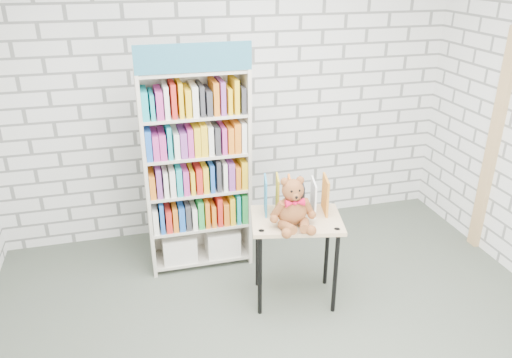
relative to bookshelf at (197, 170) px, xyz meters
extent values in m
plane|color=#464E41|center=(0.44, -1.36, -0.93)|extent=(4.50, 4.50, 0.00)
cube|color=silver|center=(0.44, 0.64, 0.47)|extent=(4.50, 0.02, 2.80)
cube|color=beige|center=(-0.44, -0.01, -0.02)|extent=(0.03, 0.35, 1.81)
cube|color=beige|center=(0.44, -0.01, -0.02)|extent=(0.03, 0.35, 1.81)
cube|color=beige|center=(0.00, 0.16, -0.02)|extent=(0.90, 0.02, 1.81)
cube|color=#296C85|center=(0.00, -0.17, 0.99)|extent=(0.90, 0.02, 0.22)
cube|color=beige|center=(0.00, -0.01, -0.87)|extent=(0.84, 0.33, 0.03)
cube|color=beige|center=(0.00, -0.01, -0.52)|extent=(0.84, 0.33, 0.03)
cube|color=beige|center=(0.00, -0.01, -0.18)|extent=(0.84, 0.33, 0.03)
cube|color=beige|center=(0.00, -0.01, 0.16)|extent=(0.84, 0.33, 0.03)
cube|color=beige|center=(0.00, -0.01, 0.50)|extent=(0.84, 0.33, 0.03)
cube|color=beige|center=(0.00, -0.01, 0.86)|extent=(0.84, 0.33, 0.03)
cube|color=silver|center=(-0.20, -0.01, -0.73)|extent=(0.30, 0.29, 0.24)
cube|color=silver|center=(0.20, -0.01, -0.73)|extent=(0.30, 0.29, 0.24)
cube|color=#19A5B2|center=(0.00, -0.02, -0.39)|extent=(0.84, 0.29, 0.24)
cube|color=white|center=(0.00, -0.02, -0.05)|extent=(0.84, 0.29, 0.24)
cube|color=purple|center=(0.00, -0.02, 0.29)|extent=(0.84, 0.29, 0.24)
cube|color=#333338|center=(0.00, -0.02, 0.63)|extent=(0.84, 0.29, 0.24)
cube|color=tan|center=(0.66, -0.76, -0.19)|extent=(0.79, 0.62, 0.03)
cylinder|color=black|center=(0.33, -0.88, -0.57)|extent=(0.03, 0.03, 0.72)
cylinder|color=black|center=(0.41, -0.51, -0.57)|extent=(0.03, 0.03, 0.72)
cylinder|color=black|center=(0.91, -1.01, -0.57)|extent=(0.03, 0.03, 0.72)
cylinder|color=black|center=(0.99, -0.64, -0.57)|extent=(0.03, 0.03, 0.72)
cylinder|color=black|center=(0.35, -0.87, -0.18)|extent=(0.05, 0.05, 0.01)
cylinder|color=black|center=(0.90, -0.99, -0.18)|extent=(0.05, 0.05, 0.01)
cube|color=teal|center=(0.45, -0.60, -0.03)|extent=(0.06, 0.21, 0.29)
cube|color=gold|center=(0.55, -0.62, -0.03)|extent=(0.06, 0.21, 0.29)
cube|color=orange|center=(0.64, -0.64, -0.03)|extent=(0.06, 0.21, 0.29)
cube|color=black|center=(0.73, -0.66, -0.03)|extent=(0.06, 0.21, 0.29)
cube|color=white|center=(0.82, -0.68, -0.03)|extent=(0.06, 0.21, 0.29)
cube|color=#B96E20|center=(0.92, -0.70, -0.03)|extent=(0.06, 0.21, 0.29)
ellipsoid|color=brown|center=(0.59, -0.83, -0.06)|extent=(0.23, 0.20, 0.23)
sphere|color=brown|center=(0.59, -0.84, 0.12)|extent=(0.16, 0.16, 0.16)
sphere|color=brown|center=(0.53, -0.82, 0.18)|extent=(0.06, 0.06, 0.06)
sphere|color=brown|center=(0.65, -0.83, 0.18)|extent=(0.06, 0.06, 0.06)
sphere|color=brown|center=(0.59, -0.91, 0.10)|extent=(0.07, 0.07, 0.07)
sphere|color=black|center=(0.56, -0.91, 0.14)|extent=(0.02, 0.02, 0.02)
sphere|color=black|center=(0.62, -0.91, 0.14)|extent=(0.02, 0.02, 0.02)
sphere|color=black|center=(0.59, -0.93, 0.10)|extent=(0.02, 0.02, 0.02)
cylinder|color=brown|center=(0.48, -0.85, -0.02)|extent=(0.12, 0.10, 0.16)
cylinder|color=brown|center=(0.71, -0.86, -0.02)|extent=(0.12, 0.09, 0.16)
sphere|color=brown|center=(0.44, -0.87, -0.09)|extent=(0.07, 0.07, 0.07)
sphere|color=brown|center=(0.74, -0.88, -0.09)|extent=(0.07, 0.07, 0.07)
cylinder|color=brown|center=(0.52, -0.95, -0.13)|extent=(0.11, 0.19, 0.09)
cylinder|color=brown|center=(0.66, -0.95, -0.13)|extent=(0.13, 0.19, 0.09)
sphere|color=brown|center=(0.49, -1.02, -0.13)|extent=(0.08, 0.08, 0.08)
sphere|color=brown|center=(0.68, -1.03, -0.13)|extent=(0.08, 0.08, 0.08)
cone|color=red|center=(0.55, -0.90, 0.04)|extent=(0.07, 0.06, 0.06)
cone|color=red|center=(0.63, -0.90, 0.04)|extent=(0.07, 0.06, 0.06)
sphere|color=red|center=(0.59, -0.91, 0.04)|extent=(0.04, 0.04, 0.04)
cube|color=tan|center=(2.67, -0.41, 0.12)|extent=(0.05, 0.12, 2.10)
camera|label=1|loc=(-0.52, -3.99, 1.70)|focal=35.00mm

